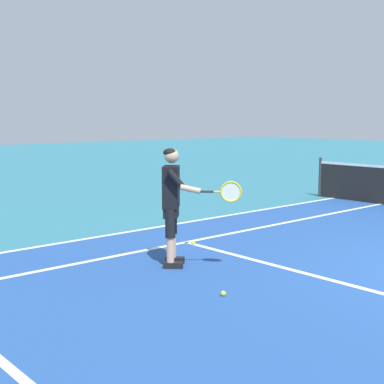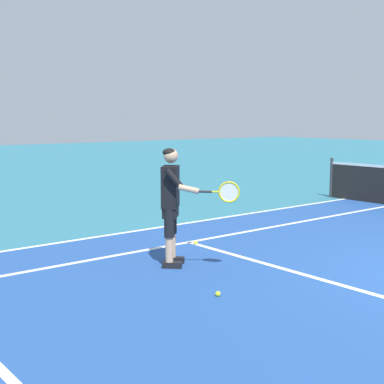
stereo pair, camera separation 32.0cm
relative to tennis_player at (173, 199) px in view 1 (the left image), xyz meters
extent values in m
cube|color=white|center=(-1.02, 2.19, -0.99)|extent=(0.10, 10.67, 0.01)
cube|color=white|center=(-2.40, 2.19, -0.99)|extent=(0.10, 10.67, 0.01)
cylinder|color=#333338|center=(-2.85, 7.52, -0.45)|extent=(0.08, 0.08, 1.07)
cube|color=black|center=(-0.10, 0.11, -0.94)|extent=(0.28, 0.28, 0.09)
cube|color=black|center=(0.10, -0.09, -0.94)|extent=(0.28, 0.28, 0.09)
cylinder|color=tan|center=(-0.12, 0.08, -0.72)|extent=(0.11, 0.11, 0.36)
cylinder|color=black|center=(-0.12, 0.08, -0.33)|extent=(0.14, 0.14, 0.41)
cylinder|color=tan|center=(0.07, -0.11, -0.72)|extent=(0.11, 0.11, 0.36)
cylinder|color=black|center=(0.07, -0.11, -0.33)|extent=(0.14, 0.14, 0.41)
cube|color=black|center=(-0.03, -0.01, -0.17)|extent=(0.38, 0.38, 0.20)
cube|color=black|center=(-0.03, -0.01, 0.17)|extent=(0.42, 0.42, 0.60)
cylinder|color=tan|center=(-0.20, 0.15, 0.12)|extent=(0.09, 0.09, 0.62)
cylinder|color=black|center=(0.23, -0.14, 0.32)|extent=(0.25, 0.25, 0.29)
cylinder|color=tan|center=(0.40, -0.02, 0.18)|extent=(0.26, 0.26, 0.14)
sphere|color=tan|center=(-0.02, -0.01, 0.62)|extent=(0.21, 0.21, 0.21)
ellipsoid|color=black|center=(-0.03, -0.02, 0.67)|extent=(0.28, 0.28, 0.12)
cylinder|color=#232326|center=(0.57, 0.13, 0.15)|extent=(0.16, 0.16, 0.03)
cylinder|color=yellow|center=(0.67, 0.23, 0.15)|extent=(0.09, 0.09, 0.02)
torus|color=yellow|center=(0.80, 0.36, 0.15)|extent=(0.23, 0.23, 0.30)
cylinder|color=silver|center=(0.80, 0.36, 0.15)|extent=(0.18, 0.18, 0.25)
sphere|color=#CCE02D|center=(-0.82, 1.11, -0.96)|extent=(0.07, 0.07, 0.07)
sphere|color=#CCE02D|center=(1.46, -0.41, -0.96)|extent=(0.07, 0.07, 0.07)
camera|label=1|loc=(5.99, -4.88, 1.15)|focal=50.93mm
camera|label=2|loc=(6.20, -4.63, 1.15)|focal=50.93mm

